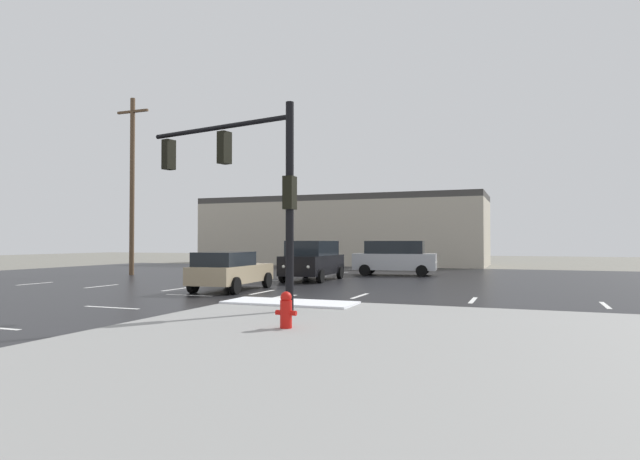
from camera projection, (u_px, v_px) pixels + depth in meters
name	position (u px, v px, depth m)	size (l,w,h in m)	color
ground_plane	(218.00, 291.00, 21.83)	(120.00, 120.00, 0.00)	slate
road_asphalt	(218.00, 291.00, 21.83)	(44.00, 44.00, 0.02)	black
sidewalk_corner	(554.00, 407.00, 6.33)	(18.00, 18.00, 0.14)	gray
snow_strip_curbside	(290.00, 302.00, 16.31)	(4.00, 1.60, 0.06)	white
lane_markings	(226.00, 295.00, 20.11)	(36.15, 36.15, 0.01)	silver
traffic_signal_mast	(247.00, 174.00, 15.40)	(5.33, 1.34, 5.67)	black
fire_hydrant	(286.00, 310.00, 11.68)	(0.48, 0.26, 0.79)	red
strip_building_background	(342.00, 231.00, 47.22)	(24.42, 8.00, 5.86)	#BCB29E
sedan_tan	(230.00, 270.00, 21.85)	(2.25, 4.62, 1.58)	tan
suv_silver	(395.00, 257.00, 31.83)	(4.99, 2.59, 2.03)	#B7BABF
suv_black	(313.00, 260.00, 27.61)	(2.32, 4.90, 2.03)	black
utility_pole_far	(132.00, 183.00, 32.20)	(2.20, 0.28, 10.62)	brown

